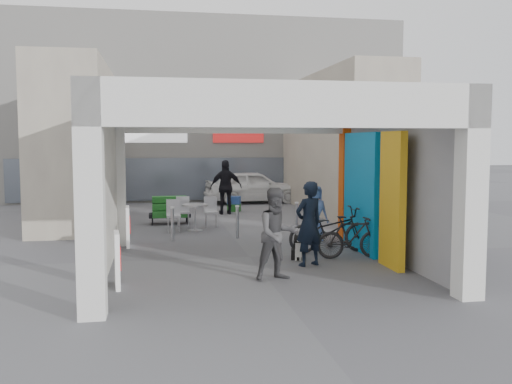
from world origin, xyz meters
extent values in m
plane|color=#57585C|center=(0.00, 0.00, 0.00)|extent=(90.00, 90.00, 0.00)
cube|color=silver|center=(-3.00, -4.00, 1.75)|extent=(0.40, 0.40, 3.50)
cube|color=silver|center=(-3.00, 2.00, 1.75)|extent=(0.40, 0.40, 3.50)
cube|color=silver|center=(3.00, -4.00, 1.75)|extent=(0.40, 0.40, 3.50)
cube|color=#D64B0C|center=(3.00, 2.00, 1.75)|extent=(0.40, 0.40, 3.50)
plane|color=silver|center=(-3.00, -1.00, 1.75)|extent=(0.00, 6.40, 6.40)
plane|color=gray|center=(3.00, -1.00, 1.75)|extent=(0.00, 6.40, 6.40)
cube|color=#0B7BB8|center=(2.70, 0.20, 1.40)|extent=(0.15, 2.00, 2.80)
cube|color=gold|center=(2.70, -1.60, 1.40)|extent=(0.15, 1.00, 2.80)
plane|color=silver|center=(0.00, -1.00, 3.50)|extent=(6.40, 6.40, 0.00)
cube|color=silver|center=(0.00, 2.05, 3.15)|extent=(6.40, 0.30, 0.70)
cube|color=silver|center=(0.00, -4.05, 3.15)|extent=(6.40, 0.30, 0.70)
cube|color=white|center=(0.00, 2.22, 3.10)|extent=(4.20, 0.05, 0.55)
cube|color=silver|center=(0.00, 14.00, 4.00)|extent=(18.00, 4.00, 8.00)
cube|color=#515966|center=(0.00, 11.95, 1.00)|extent=(16.20, 0.06, 1.80)
cube|color=white|center=(-2.00, 11.96, 2.80)|extent=(2.60, 0.06, 0.50)
cube|color=red|center=(1.50, 11.96, 2.80)|extent=(2.20, 0.06, 0.50)
cube|color=#B3A994|center=(-4.50, 7.50, 2.50)|extent=(2.00, 9.00, 5.00)
cube|color=#B3A994|center=(4.50, 7.50, 2.50)|extent=(2.00, 9.00, 5.00)
cylinder|color=#989AA0|center=(-1.64, 2.40, 0.44)|extent=(0.09, 0.09, 0.87)
cylinder|color=#989AA0|center=(0.09, 2.52, 0.43)|extent=(0.09, 0.09, 0.86)
cylinder|color=#989AA0|center=(1.71, 2.44, 0.47)|extent=(0.09, 0.09, 0.94)
cube|color=white|center=(-2.75, -2.30, 0.50)|extent=(0.13, 0.56, 1.00)
cube|color=red|center=(-2.71, -2.30, 0.55)|extent=(0.08, 0.39, 0.40)
cube|color=white|center=(-2.75, 1.74, 0.50)|extent=(0.11, 0.55, 1.00)
cube|color=red|center=(-2.71, 1.74, 0.55)|extent=(0.06, 0.39, 0.40)
cylinder|color=#B3B3B8|center=(-0.94, 4.01, 0.37)|extent=(0.06, 0.06, 0.75)
cylinder|color=#B3B3B8|center=(-0.94, 4.01, 0.01)|extent=(0.46, 0.46, 0.02)
cylinder|color=#B3B3B8|center=(-0.94, 4.01, 0.75)|extent=(0.73, 0.73, 0.05)
cube|color=#B3B3B8|center=(-1.57, 3.81, 0.23)|extent=(0.40, 0.40, 0.47)
cube|color=#B3B3B8|center=(-1.57, 3.99, 0.70)|extent=(0.40, 0.05, 0.47)
cube|color=#B3B3B8|center=(-0.42, 4.54, 0.23)|extent=(0.40, 0.40, 0.47)
cube|color=#B3B3B8|center=(-0.42, 4.72, 0.70)|extent=(0.40, 0.05, 0.47)
cube|color=#B3B3B8|center=(-1.25, 4.64, 0.23)|extent=(0.40, 0.40, 0.47)
cube|color=#B3B3B8|center=(-1.25, 4.83, 0.70)|extent=(0.40, 0.05, 0.47)
cube|color=black|center=(-1.63, 5.58, 0.16)|extent=(1.30, 0.65, 0.32)
cube|color=#175118|center=(-1.63, 5.42, 0.32)|extent=(1.08, 0.38, 0.19)
cube|color=#175118|center=(-1.63, 5.58, 0.54)|extent=(1.08, 0.38, 0.19)
cube|color=#175118|center=(-1.63, 5.75, 0.76)|extent=(1.08, 0.38, 0.19)
cube|color=#175118|center=(0.81, 8.38, 0.14)|extent=(0.54, 0.48, 0.28)
cube|color=#284A94|center=(0.81, 8.38, 0.42)|extent=(0.54, 0.48, 0.28)
cube|color=black|center=(0.98, -0.41, 0.11)|extent=(0.22, 0.29, 0.22)
cube|color=black|center=(0.98, -0.53, 0.27)|extent=(0.17, 0.15, 0.33)
cube|color=silver|center=(0.98, -0.62, 0.24)|extent=(0.14, 0.03, 0.31)
cylinder|color=silver|center=(0.93, -0.60, 0.13)|extent=(0.04, 0.04, 0.26)
cylinder|color=silver|center=(1.03, -0.60, 0.13)|extent=(0.04, 0.04, 0.26)
sphere|color=black|center=(0.98, -0.55, 0.48)|extent=(0.17, 0.17, 0.17)
cube|color=silver|center=(0.98, -0.64, 0.46)|extent=(0.07, 0.11, 0.05)
cone|color=black|center=(0.93, -0.52, 0.56)|extent=(0.06, 0.06, 0.07)
cone|color=black|center=(1.03, -0.52, 0.56)|extent=(0.06, 0.06, 0.07)
imported|color=black|center=(1.07, -1.11, 0.89)|extent=(0.76, 0.64, 1.77)
imported|color=#434345|center=(0.17, -2.18, 0.87)|extent=(0.97, 0.83, 1.73)
imported|color=#627FBF|center=(2.04, 1.82, 0.73)|extent=(0.78, 0.57, 1.46)
imported|color=black|center=(0.42, 7.65, 0.97)|extent=(1.14, 0.48, 1.94)
imported|color=black|center=(1.97, 0.18, 0.54)|extent=(2.06, 0.77, 1.07)
imported|color=black|center=(2.21, -0.57, 0.48)|extent=(1.61, 0.52, 0.96)
imported|color=white|center=(2.01, 11.20, 0.69)|extent=(4.19, 1.98, 1.38)
camera|label=1|loc=(-2.06, -12.50, 2.59)|focal=40.00mm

